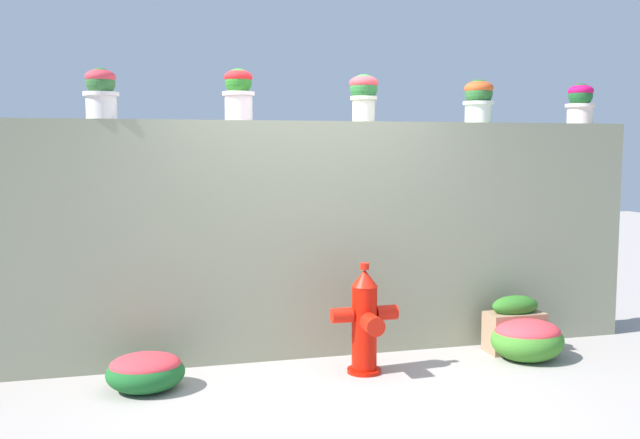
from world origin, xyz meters
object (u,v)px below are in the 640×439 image
potted_plant_5 (580,101)px  planter_box (515,325)px  potted_plant_2 (238,91)px  fire_hydrant (365,322)px  potted_plant_3 (364,93)px  flower_bush_left (146,370)px  flower_bush_right (527,338)px  potted_plant_4 (479,98)px  potted_plant_1 (101,90)px

potted_plant_5 → planter_box: size_ratio=0.75×
potted_plant_2 → fire_hydrant: bearing=-34.5°
potted_plant_3 → fire_hydrant: 1.93m
potted_plant_5 → flower_bush_left: (-3.99, -0.60, -2.06)m
potted_plant_2 → flower_bush_left: 2.31m
fire_hydrant → flower_bush_right: size_ratio=1.42×
potted_plant_2 → fire_hydrant: 2.12m
potted_plant_4 → potted_plant_5: size_ratio=1.03×
potted_plant_5 → planter_box: (-0.86, -0.41, -1.97)m
potted_plant_5 → flower_bush_left: bearing=-171.5°
potted_plant_3 → potted_plant_5: potted_plant_3 is taller
potted_plant_1 → potted_plant_5: (4.27, 0.04, -0.01)m
flower_bush_right → potted_plant_4: bearing=104.7°
potted_plant_3 → potted_plant_2: bearing=179.1°
fire_hydrant → potted_plant_2: bearing=145.5°
potted_plant_1 → planter_box: potted_plant_1 is taller
potted_plant_1 → fire_hydrant: (1.96, -0.59, -1.81)m
potted_plant_3 → flower_bush_right: 2.49m
potted_plant_1 → potted_plant_5: size_ratio=1.05×
potted_plant_1 → planter_box: size_ratio=0.78×
fire_hydrant → planter_box: fire_hydrant is taller
potted_plant_3 → flower_bush_right: size_ratio=0.65×
potted_plant_5 → flower_bush_right: size_ratio=0.61×
potted_plant_4 → potted_plant_5: 1.04m
potted_plant_5 → planter_box: 2.18m
potted_plant_2 → potted_plant_5: bearing=0.4°
potted_plant_2 → planter_box: bearing=-9.3°
flower_bush_right → planter_box: planter_box is taller
potted_plant_4 → flower_bush_left: bearing=-168.4°
potted_plant_1 → potted_plant_2: potted_plant_2 is taller
potted_plant_3 → flower_bush_left: potted_plant_3 is taller
potted_plant_5 → flower_bush_right: 2.29m
potted_plant_5 → fire_hydrant: bearing=-164.6°
potted_plant_4 → flower_bush_left: 3.66m
flower_bush_right → fire_hydrant: bearing=-179.8°
potted_plant_3 → flower_bush_left: 2.85m
potted_plant_5 → planter_box: bearing=-154.6°
potted_plant_1 → potted_plant_4: 3.23m
potted_plant_5 → flower_bush_left: 4.53m
potted_plant_1 → fire_hydrant: 2.73m
fire_hydrant → potted_plant_3: bearing=73.7°
planter_box → potted_plant_4: bearing=112.9°
potted_plant_5 → fire_hydrant: 2.99m
flower_bush_left → flower_bush_right: flower_bush_right is taller
potted_plant_5 → potted_plant_3: bearing=-178.9°
potted_plant_3 → potted_plant_1: bearing=-179.9°
potted_plant_3 → potted_plant_4: potted_plant_3 is taller
potted_plant_2 → potted_plant_4: (2.16, 0.04, -0.02)m
fire_hydrant → flower_bush_left: size_ratio=1.53×
flower_bush_left → flower_bush_right: (3.13, -0.04, 0.04)m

